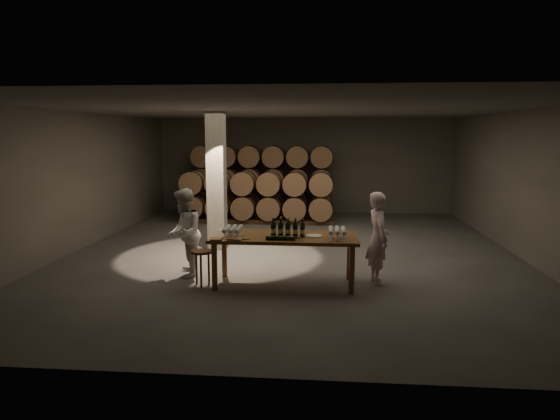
# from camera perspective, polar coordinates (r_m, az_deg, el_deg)

# --- Properties ---
(room) EXTENTS (12.00, 12.00, 12.00)m
(room) POSITION_cam_1_polar(r_m,az_deg,el_deg) (11.70, -7.26, 3.26)
(room) COLOR #4B4846
(room) RESTS_ON ground
(tasting_table) EXTENTS (2.60, 1.10, 0.90)m
(tasting_table) POSITION_cam_1_polar(r_m,az_deg,el_deg) (8.91, 0.50, -3.60)
(tasting_table) COLOR brown
(tasting_table) RESTS_ON ground
(barrel_stack_back) EXTENTS (4.70, 0.95, 2.31)m
(barrel_stack_back) POSITION_cam_1_polar(r_m,az_deg,el_deg) (16.57, -2.02, 3.51)
(barrel_stack_back) COLOR #55321D
(barrel_stack_back) RESTS_ON ground
(barrel_stack_front) EXTENTS (4.70, 0.95, 1.57)m
(barrel_stack_front) POSITION_cam_1_polar(r_m,az_deg,el_deg) (15.23, -2.67, 1.65)
(barrel_stack_front) COLOR #55321D
(barrel_stack_front) RESTS_ON ground
(bottle_cluster) EXTENTS (0.60, 0.23, 0.33)m
(bottle_cluster) POSITION_cam_1_polar(r_m,az_deg,el_deg) (8.84, 0.92, -2.24)
(bottle_cluster) COLOR black
(bottle_cluster) RESTS_ON tasting_table
(lying_bottles) EXTENTS (0.59, 0.07, 0.07)m
(lying_bottles) POSITION_cam_1_polar(r_m,az_deg,el_deg) (8.51, 0.13, -3.22)
(lying_bottles) COLOR black
(lying_bottles) RESTS_ON tasting_table
(glass_cluster_left) EXTENTS (0.31, 0.53, 0.18)m
(glass_cluster_left) POSITION_cam_1_polar(r_m,az_deg,el_deg) (8.85, -5.42, -2.20)
(glass_cluster_left) COLOR silver
(glass_cluster_left) RESTS_ON tasting_table
(glass_cluster_right) EXTENTS (0.31, 0.53, 0.18)m
(glass_cluster_right) POSITION_cam_1_polar(r_m,az_deg,el_deg) (8.70, 6.56, -2.38)
(glass_cluster_right) COLOR silver
(glass_cluster_right) RESTS_ON tasting_table
(plate) EXTENTS (0.30, 0.30, 0.02)m
(plate) POSITION_cam_1_polar(r_m,az_deg,el_deg) (8.86, 3.89, -2.96)
(plate) COLOR silver
(plate) RESTS_ON tasting_table
(notebook_near) EXTENTS (0.28, 0.24, 0.03)m
(notebook_near) POSITION_cam_1_polar(r_m,az_deg,el_deg) (8.57, -5.10, -3.32)
(notebook_near) COLOR olive
(notebook_near) RESTS_ON tasting_table
(notebook_corner) EXTENTS (0.20, 0.26, 0.02)m
(notebook_corner) POSITION_cam_1_polar(r_m,az_deg,el_deg) (8.64, -7.25, -3.28)
(notebook_corner) COLOR olive
(notebook_corner) RESTS_ON tasting_table
(pen) EXTENTS (0.16, 0.02, 0.01)m
(pen) POSITION_cam_1_polar(r_m,az_deg,el_deg) (8.58, -4.02, -3.36)
(pen) COLOR black
(pen) RESTS_ON tasting_table
(stool) EXTENTS (0.38, 0.38, 0.64)m
(stool) POSITION_cam_1_polar(r_m,az_deg,el_deg) (9.04, -8.93, -5.31)
(stool) COLOR #55321D
(stool) RESTS_ON ground
(person_man) EXTENTS (0.52, 0.68, 1.68)m
(person_man) POSITION_cam_1_polar(r_m,az_deg,el_deg) (9.17, 11.14, -3.16)
(person_man) COLOR #F6D5DA
(person_man) RESTS_ON ground
(person_woman) EXTENTS (0.78, 0.93, 1.68)m
(person_woman) POSITION_cam_1_polar(r_m,az_deg,el_deg) (9.62, -10.91, -2.58)
(person_woman) COLOR silver
(person_woman) RESTS_ON ground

